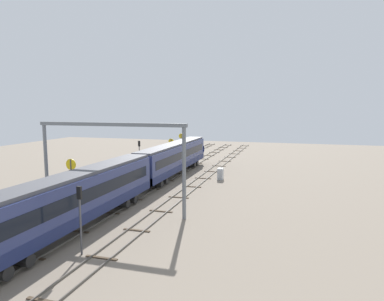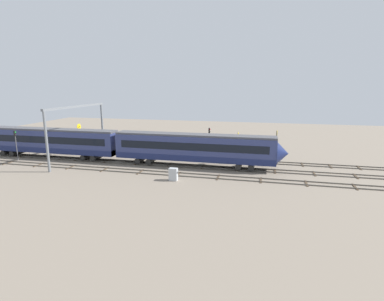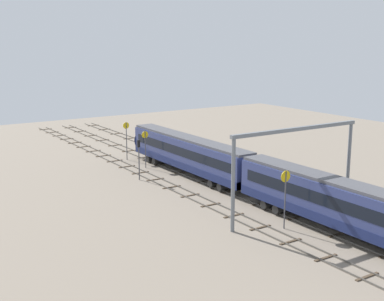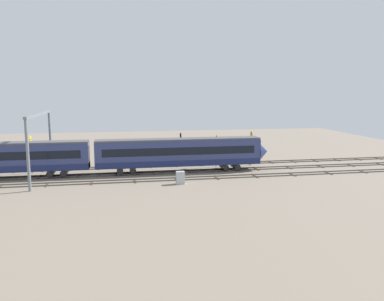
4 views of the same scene
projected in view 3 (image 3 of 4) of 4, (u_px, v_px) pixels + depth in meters
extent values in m
plane|color=gray|center=(205.00, 181.00, 63.16)|extent=(115.93, 115.93, 0.00)
cube|color=#59544C|center=(240.00, 175.00, 66.06)|extent=(99.93, 0.07, 0.16)
cube|color=#59544C|center=(232.00, 176.00, 65.30)|extent=(99.93, 0.07, 0.16)
cube|color=#473828|center=(359.00, 219.00, 49.74)|extent=(0.24, 2.40, 0.08)
cube|color=#473828|center=(317.00, 204.00, 54.29)|extent=(0.24, 2.40, 0.08)
cube|color=#473828|center=(281.00, 191.00, 58.85)|extent=(0.24, 2.40, 0.08)
cube|color=#473828|center=(250.00, 181.00, 63.41)|extent=(0.24, 2.40, 0.08)
cube|color=#473828|center=(223.00, 171.00, 67.97)|extent=(0.24, 2.40, 0.08)
cube|color=#473828|center=(200.00, 163.00, 72.52)|extent=(0.24, 2.40, 0.08)
cube|color=#473828|center=(179.00, 156.00, 77.08)|extent=(0.24, 2.40, 0.08)
cube|color=#473828|center=(161.00, 149.00, 81.64)|extent=(0.24, 2.40, 0.08)
cube|color=#473828|center=(144.00, 143.00, 86.20)|extent=(0.24, 2.40, 0.08)
cube|color=#473828|center=(130.00, 138.00, 90.75)|extent=(0.24, 2.40, 0.08)
cube|color=#473828|center=(116.00, 134.00, 95.31)|extent=(0.24, 2.40, 0.08)
cube|color=#473828|center=(104.00, 129.00, 99.87)|extent=(0.24, 2.40, 0.08)
cube|color=#473828|center=(93.00, 125.00, 104.43)|extent=(0.24, 2.40, 0.08)
cube|color=#59544C|center=(210.00, 180.00, 63.52)|extent=(99.93, 0.07, 0.16)
cube|color=#59544C|center=(200.00, 182.00, 62.76)|extent=(99.93, 0.07, 0.16)
cube|color=#473828|center=(338.00, 234.00, 45.88)|extent=(0.24, 2.40, 0.08)
cube|color=#473828|center=(296.00, 217.00, 50.20)|extent=(0.24, 2.40, 0.08)
cube|color=#473828|center=(261.00, 203.00, 54.52)|extent=(0.24, 2.40, 0.08)
cube|color=#473828|center=(231.00, 191.00, 58.83)|extent=(0.24, 2.40, 0.08)
cube|color=#473828|center=(205.00, 181.00, 63.15)|extent=(0.24, 2.40, 0.08)
cube|color=#473828|center=(182.00, 172.00, 67.47)|extent=(0.24, 2.40, 0.08)
cube|color=#473828|center=(163.00, 164.00, 71.79)|extent=(0.24, 2.40, 0.08)
cube|color=#473828|center=(145.00, 157.00, 76.10)|extent=(0.24, 2.40, 0.08)
cube|color=#473828|center=(129.00, 151.00, 80.42)|extent=(0.24, 2.40, 0.08)
cube|color=#473828|center=(115.00, 145.00, 84.74)|extent=(0.24, 2.40, 0.08)
cube|color=#473828|center=(102.00, 140.00, 89.06)|extent=(0.24, 2.40, 0.08)
cube|color=#473828|center=(91.00, 136.00, 93.37)|extent=(0.24, 2.40, 0.08)
cube|color=#473828|center=(80.00, 131.00, 97.69)|extent=(0.24, 2.40, 0.08)
cube|color=#473828|center=(70.00, 127.00, 102.01)|extent=(0.24, 2.40, 0.08)
cube|color=#59544C|center=(177.00, 186.00, 60.99)|extent=(99.93, 0.07, 0.16)
cube|color=#59544C|center=(166.00, 188.00, 60.23)|extent=(99.93, 0.07, 0.16)
cube|color=#473828|center=(367.00, 277.00, 37.65)|extent=(0.24, 2.40, 0.08)
cube|color=#473828|center=(326.00, 258.00, 40.93)|extent=(0.24, 2.40, 0.08)
cube|color=#473828|center=(290.00, 242.00, 44.21)|extent=(0.24, 2.40, 0.08)
cube|color=#473828|center=(260.00, 228.00, 47.49)|extent=(0.24, 2.40, 0.08)
cube|color=#473828|center=(234.00, 215.00, 50.77)|extent=(0.24, 2.40, 0.08)
cube|color=#473828|center=(211.00, 205.00, 54.05)|extent=(0.24, 2.40, 0.08)
cube|color=#473828|center=(190.00, 195.00, 57.34)|extent=(0.24, 2.40, 0.08)
cube|color=#473828|center=(172.00, 187.00, 60.62)|extent=(0.24, 2.40, 0.08)
cube|color=#473828|center=(155.00, 179.00, 63.90)|extent=(0.24, 2.40, 0.08)
cube|color=#473828|center=(140.00, 173.00, 67.18)|extent=(0.24, 2.40, 0.08)
cube|color=#473828|center=(127.00, 167.00, 70.46)|extent=(0.24, 2.40, 0.08)
cube|color=#473828|center=(115.00, 161.00, 73.74)|extent=(0.24, 2.40, 0.08)
cube|color=#473828|center=(103.00, 156.00, 77.02)|extent=(0.24, 2.40, 0.08)
cube|color=#473828|center=(93.00, 151.00, 80.30)|extent=(0.24, 2.40, 0.08)
cube|color=#473828|center=(84.00, 147.00, 83.59)|extent=(0.24, 2.40, 0.08)
cube|color=#473828|center=(75.00, 143.00, 86.87)|extent=(0.24, 2.40, 0.08)
cube|color=#473828|center=(67.00, 139.00, 90.15)|extent=(0.24, 2.40, 0.08)
cube|color=#473828|center=(59.00, 135.00, 93.43)|extent=(0.24, 2.40, 0.08)
cube|color=#473828|center=(52.00, 132.00, 96.71)|extent=(0.24, 2.40, 0.08)
cube|color=#473828|center=(45.00, 129.00, 99.99)|extent=(0.24, 2.40, 0.08)
cube|color=navy|center=(188.00, 153.00, 65.73)|extent=(24.00, 2.90, 3.60)
cube|color=navy|center=(188.00, 163.00, 66.02)|extent=(24.00, 2.94, 0.90)
cube|color=#4C4C51|center=(188.00, 138.00, 65.32)|extent=(24.00, 2.50, 0.30)
cube|color=black|center=(198.00, 148.00, 66.42)|extent=(22.00, 0.04, 1.10)
cube|color=black|center=(178.00, 151.00, 64.87)|extent=(22.00, 0.04, 1.10)
cylinder|color=black|center=(228.00, 186.00, 59.16)|extent=(0.90, 2.70, 0.90)
cylinder|color=black|center=(219.00, 182.00, 60.64)|extent=(0.90, 2.70, 0.90)
cylinder|color=black|center=(162.00, 160.00, 71.77)|extent=(0.90, 2.70, 0.90)
cylinder|color=black|center=(156.00, 158.00, 73.25)|extent=(0.90, 2.70, 0.90)
cube|color=navy|center=(339.00, 204.00, 45.37)|extent=(24.00, 2.90, 3.60)
cube|color=navy|center=(338.00, 218.00, 45.66)|extent=(24.00, 2.94, 0.90)
cube|color=#4C4C51|center=(341.00, 182.00, 44.96)|extent=(24.00, 2.50, 0.30)
cube|color=black|center=(351.00, 196.00, 46.06)|extent=(22.00, 0.04, 1.10)
cube|color=black|center=(328.00, 202.00, 44.51)|extent=(22.00, 0.04, 1.10)
cylinder|color=black|center=(285.00, 207.00, 51.41)|extent=(0.90, 2.70, 0.90)
cylinder|color=black|center=(273.00, 203.00, 52.89)|extent=(0.90, 2.70, 0.90)
cone|color=navy|center=(142.00, 139.00, 76.28)|extent=(1.60, 3.24, 3.24)
cylinder|color=slate|center=(348.00, 164.00, 53.79)|extent=(0.36, 0.36, 8.53)
cylinder|color=slate|center=(233.00, 186.00, 45.75)|extent=(0.36, 0.36, 8.53)
cube|color=slate|center=(297.00, 129.00, 48.84)|extent=(0.40, 15.73, 0.35)
cylinder|color=#4C4C51|center=(145.00, 150.00, 69.47)|extent=(0.12, 0.12, 4.98)
cylinder|color=yellow|center=(145.00, 135.00, 69.07)|extent=(0.05, 0.94, 0.94)
cube|color=black|center=(145.00, 135.00, 69.10)|extent=(0.02, 0.42, 0.12)
cylinder|color=#4C4C51|center=(285.00, 200.00, 46.81)|extent=(0.12, 0.12, 5.43)
cylinder|color=yellow|center=(286.00, 176.00, 46.38)|extent=(0.05, 1.07, 1.07)
cube|color=black|center=(285.00, 176.00, 46.40)|extent=(0.02, 0.48, 0.12)
cylinder|color=#4C4C51|center=(127.00, 141.00, 74.06)|extent=(0.12, 0.12, 5.44)
cylinder|color=yellow|center=(126.00, 126.00, 73.62)|extent=(0.05, 0.94, 0.94)
cube|color=black|center=(126.00, 125.00, 73.64)|extent=(0.02, 0.42, 0.12)
cylinder|color=#4C4C51|center=(139.00, 164.00, 63.48)|extent=(0.14, 0.14, 4.13)
cube|color=black|center=(139.00, 144.00, 62.95)|extent=(0.20, 0.32, 0.90)
sphere|color=red|center=(138.00, 142.00, 63.00)|extent=(0.20, 0.20, 0.20)
sphere|color=#262626|center=(138.00, 145.00, 63.09)|extent=(0.20, 0.20, 0.20)
cube|color=#B2B7BC|center=(238.00, 163.00, 69.25)|extent=(1.07, 0.74, 1.64)
cube|color=#333333|center=(236.00, 160.00, 69.65)|extent=(0.02, 0.52, 0.24)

